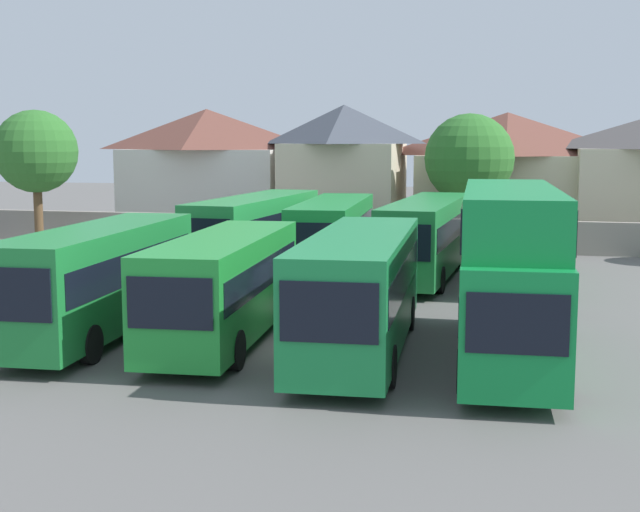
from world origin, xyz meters
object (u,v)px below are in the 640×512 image
Objects in this scene: bus_4 at (509,265)px; house_terrace_centre at (344,170)px; bus_7 at (427,234)px; bus_6 at (333,233)px; tree_right_of_lot at (36,152)px; house_terrace_left at (207,170)px; tree_behind_wall at (469,159)px; bus_5 at (256,229)px; bus_8 at (520,236)px; bus_3 at (360,286)px; bus_1 at (100,274)px; bus_2 at (225,282)px; house_terrace_right at (506,174)px.

house_terrace_centre is at bearing -162.89° from bus_4.
bus_7 is (-3.74, 14.12, -0.75)m from bus_4.
bus_6 is 1.39× the size of tree_right_of_lot.
house_terrace_left reaches higher than tree_behind_wall.
bus_4 reaches higher than bus_5.
bus_7 is 4.01m from bus_8.
tree_behind_wall reaches higher than bus_7.
house_terrace_left is 1.33× the size of house_terrace_centre.
house_terrace_left is (-20.07, 30.42, 1.42)m from bus_4.
bus_8 is 1.47× the size of tree_behind_wall.
bus_3 is at bearing 11.43° from bus_6.
tree_right_of_lot is at bearing -130.43° from bus_4.
bus_4 reaches higher than bus_7.
bus_4 reaches higher than bus_6.
bus_4 is 1.39× the size of tree_right_of_lot.
bus_8 is at bearing -54.80° from house_terrace_centre.
house_terrace_centre is (1.89, 29.21, 2.26)m from bus_1.
bus_3 reaches higher than bus_2.
bus_3 is 4.25m from bus_4.
tree_right_of_lot is (-26.24, -10.48, 1.44)m from house_terrace_right.
house_terrace_left is at bearing -155.47° from bus_3.
bus_2 is at bearing -85.70° from house_terrace_centre.
bus_5 is 7.97m from bus_7.
house_terrace_right is (11.07, 17.10, 1.98)m from bus_5.
bus_5 is at bearing 173.60° from bus_1.
bus_2 is at bearing 87.99° from bus_1.
bus_4 is 0.96× the size of house_terrace_right.
house_terrace_centre is 10.15m from house_terrace_right.
bus_8 is at bearing -38.82° from house_terrace_left.
bus_5 is 1.07× the size of bus_8.
house_terrace_left reaches higher than bus_8.
bus_5 is at bearing -170.46° from bus_2.
bus_4 is 14.07m from bus_8.
tree_right_of_lot is at bearing -114.26° from bus_6.
tree_behind_wall reaches higher than bus_8.
house_terrace_centre reaches higher than bus_4.
bus_3 is 31.03m from tree_right_of_lot.
bus_1 is 16.38m from bus_7.
tree_behind_wall is (-2.02, -4.98, 1.05)m from house_terrace_right.
house_terrace_left is (-7.54, 30.11, 2.18)m from bus_1.
house_terrace_left is (-11.63, 30.04, 2.28)m from bus_2.
bus_6 is (-7.94, 13.73, -0.78)m from bus_4.
bus_5 is 1.08× the size of house_terrace_left.
bus_3 reaches higher than bus_1.
bus_2 is at bearing -47.91° from tree_right_of_lot.
tree_behind_wall is at bearing -13.34° from house_terrace_left.
bus_7 is 1.59× the size of tree_behind_wall.
bus_7 is at bearing -16.07° from tree_right_of_lot.
tree_right_of_lot is (-18.44, 20.41, 3.56)m from bus_2.
bus_2 is at bearing -30.87° from bus_8.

